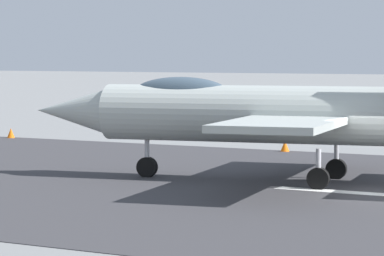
# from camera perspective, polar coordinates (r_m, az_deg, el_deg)

# --- Properties ---
(ground_plane) EXTENTS (400.00, 400.00, 0.00)m
(ground_plane) POSITION_cam_1_polar(r_m,az_deg,el_deg) (35.65, 9.57, -3.50)
(ground_plane) COLOR gray
(runway_strip) EXTENTS (240.00, 26.00, 0.02)m
(runway_strip) POSITION_cam_1_polar(r_m,az_deg,el_deg) (35.64, 9.60, -3.49)
(runway_strip) COLOR #38373B
(runway_strip) RESTS_ON ground
(fighter_jet) EXTENTS (18.00, 13.71, 5.70)m
(fighter_jet) POSITION_cam_1_polar(r_m,az_deg,el_deg) (38.41, 4.34, 0.82)
(fighter_jet) COLOR #AAB1AD
(fighter_jet) RESTS_ON ground
(marker_cone_mid) EXTENTS (0.44, 0.44, 0.55)m
(marker_cone_mid) POSITION_cam_1_polar(r_m,az_deg,el_deg) (50.61, 4.96, -0.96)
(marker_cone_mid) COLOR orange
(marker_cone_mid) RESTS_ON ground
(marker_cone_far) EXTENTS (0.44, 0.44, 0.55)m
(marker_cone_far) POSITION_cam_1_polar(r_m,az_deg,el_deg) (59.42, -9.59, -0.27)
(marker_cone_far) COLOR orange
(marker_cone_far) RESTS_ON ground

